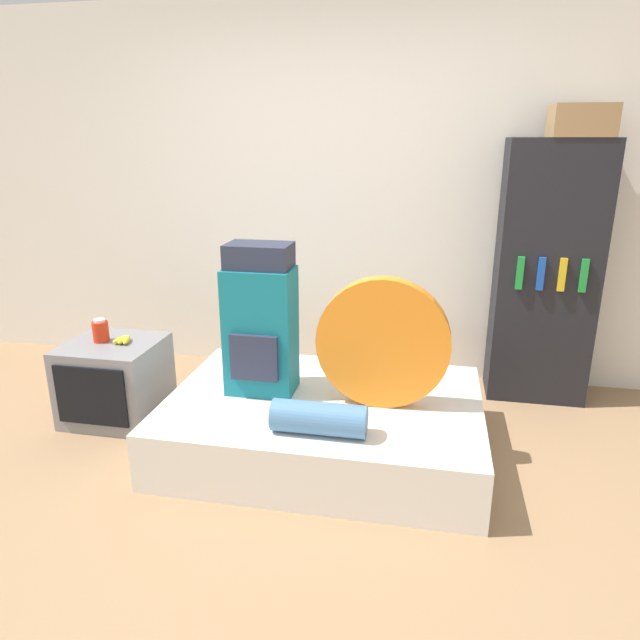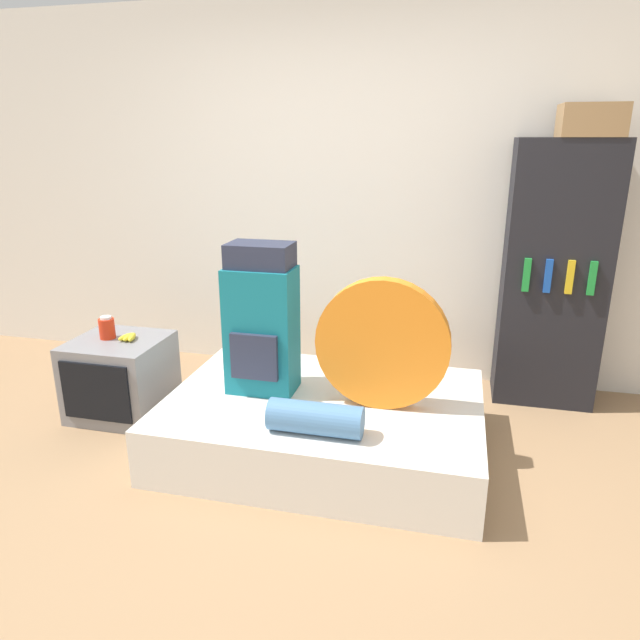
% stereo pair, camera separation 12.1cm
% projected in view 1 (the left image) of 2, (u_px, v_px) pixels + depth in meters
% --- Properties ---
extents(ground_plane, '(16.00, 16.00, 0.00)m').
position_uv_depth(ground_plane, '(278.00, 519.00, 2.65)').
color(ground_plane, '#997551').
extents(wall_back, '(8.00, 0.05, 2.60)m').
position_uv_depth(wall_back, '(345.00, 196.00, 4.04)').
color(wall_back, white).
rests_on(wall_back, ground_plane).
extents(bed, '(1.72, 1.22, 0.32)m').
position_uv_depth(bed, '(324.00, 423.00, 3.21)').
color(bed, silver).
rests_on(bed, ground_plane).
extents(backpack, '(0.38, 0.28, 0.84)m').
position_uv_depth(backpack, '(260.00, 322.00, 3.13)').
color(backpack, '#14707F').
rests_on(backpack, bed).
extents(tent_bag, '(0.70, 0.09, 0.70)m').
position_uv_depth(tent_bag, '(383.00, 343.00, 2.97)').
color(tent_bag, orange).
rests_on(tent_bag, bed).
extents(sleeping_roll, '(0.46, 0.16, 0.16)m').
position_uv_depth(sleeping_roll, '(319.00, 418.00, 2.76)').
color(sleeping_roll, teal).
rests_on(sleeping_roll, bed).
extents(television, '(0.56, 0.54, 0.50)m').
position_uv_depth(television, '(115.00, 380.00, 3.56)').
color(television, gray).
rests_on(television, ground_plane).
extents(canister, '(0.10, 0.10, 0.14)m').
position_uv_depth(canister, '(101.00, 331.00, 3.49)').
color(canister, red).
rests_on(canister, television).
extents(banana_bunch, '(0.11, 0.14, 0.04)m').
position_uv_depth(banana_bunch, '(124.00, 340.00, 3.48)').
color(banana_bunch, yellow).
rests_on(banana_bunch, television).
extents(bookshelf, '(0.62, 0.38, 1.70)m').
position_uv_depth(bookshelf, '(545.00, 274.00, 3.71)').
color(bookshelf, black).
rests_on(bookshelf, ground_plane).
extents(cardboard_box, '(0.35, 0.30, 0.19)m').
position_uv_depth(cardboard_box, '(582.00, 121.00, 3.37)').
color(cardboard_box, '#99754C').
rests_on(cardboard_box, bookshelf).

